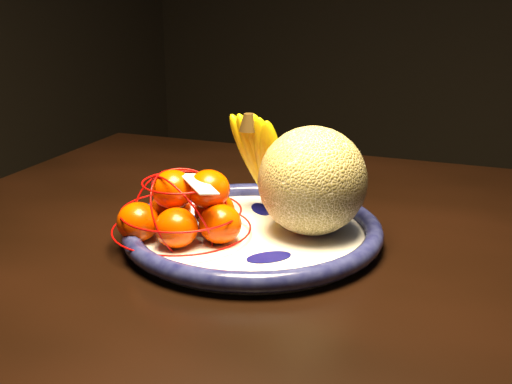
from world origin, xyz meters
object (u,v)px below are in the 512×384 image
at_px(fruit_bowl, 253,231).
at_px(banana_bunch, 263,157).
at_px(dining_table, 420,305).
at_px(mandarin_bag, 185,211).
at_px(cantaloupe, 312,181).

distance_m(fruit_bowl, banana_bunch, 0.12).
xyz_separation_m(dining_table, mandarin_bag, (-0.30, -0.14, 0.13)).
xyz_separation_m(dining_table, fruit_bowl, (-0.23, -0.08, 0.10)).
bearing_deg(dining_table, cantaloupe, -171.51).
relative_size(dining_table, cantaloupe, 11.02).
relative_size(dining_table, fruit_bowl, 4.55).
bearing_deg(banana_bunch, cantaloupe, -11.01).
height_order(cantaloupe, banana_bunch, banana_bunch).
xyz_separation_m(banana_bunch, mandarin_bag, (-0.05, -0.14, -0.05)).
xyz_separation_m(fruit_bowl, mandarin_bag, (-0.07, -0.06, 0.04)).
bearing_deg(cantaloupe, dining_table, 15.39).
bearing_deg(fruit_bowl, mandarin_bag, -141.62).
bearing_deg(cantaloupe, fruit_bowl, -153.75).
bearing_deg(fruit_bowl, banana_bunch, 107.74).
height_order(cantaloupe, mandarin_bag, cantaloupe).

